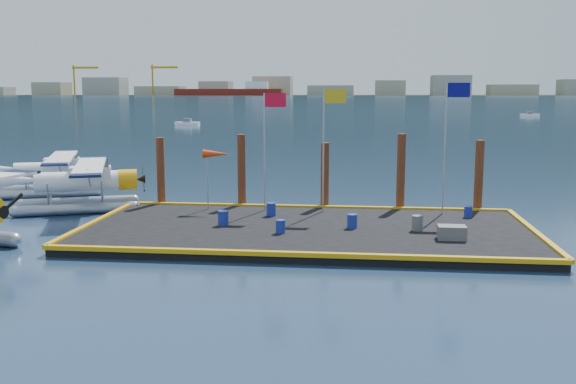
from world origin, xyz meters
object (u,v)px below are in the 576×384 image
Objects in this scene: crate at (452,233)px; piling_2 at (325,178)px; drum_3 at (280,226)px; piling_1 at (242,173)px; drum_2 at (417,223)px; flagpole_red at (269,133)px; drum_5 at (271,209)px; piling_0 at (161,174)px; seaplane_b at (83,184)px; seaplane_c at (56,173)px; drum_0 at (223,218)px; flagpole_yellow at (328,131)px; drum_4 at (468,212)px; flagpole_blue at (450,128)px; drum_1 at (352,221)px; piling_3 at (401,175)px; piling_4 at (479,179)px; windsock at (216,155)px.

piling_2 is (-5.69, 7.23, 1.21)m from crate.
piling_1 reaches higher than drum_3.
flagpole_red is (-7.20, 4.08, 3.66)m from drum_2.
piling_1 is at bearing 123.62° from drum_5.
piling_0 reaches higher than crate.
seaplane_b is at bearing -177.11° from piling_2.
piling_0 is (8.10, -4.17, 0.58)m from seaplane_c.
drum_0 is 7.09m from flagpole_yellow.
drum_4 is 4.19m from flagpole_blue.
crate is (18.85, -6.56, -0.78)m from seaplane_b.
drum_3 is at bearing -155.61° from drum_1.
crate is (10.05, -1.72, -0.05)m from drum_0.
crate is 0.27× the size of piling_3.
flagpole_yellow is at bearing 173.92° from drum_4.
flagpole_yellow is at bearing 28.31° from drum_5.
drum_0 is 0.11× the size of flagpole_yellow.
piling_0 is (-10.54, 5.45, 1.29)m from drum_1.
drum_5 is at bearing -25.01° from piling_0.
flagpole_blue is at bearing -0.00° from flagpole_red.
crate is 7.70m from piling_4.
seaplane_c is at bearing 152.78° from piling_0.
piling_3 reaches higher than seaplane_b.
piling_4 is at bearing 8.43° from flagpole_red.
flagpole_red reaches higher than seaplane_b.
drum_1 is 0.96× the size of drum_5.
piling_1 reaches higher than seaplane_c.
windsock is at bearing 151.41° from drum_1.
seaplane_b reaches higher than seaplane_c.
drum_4 is 10.63m from flagpole_red.
seaplane_b is at bearing 175.28° from drum_4.
piling_3 is (3.80, 1.60, -2.36)m from flagpole_yellow.
drum_3 is 0.09× the size of flagpole_blue.
drum_3 is 0.10× the size of flagpole_red.
flagpole_yellow is 0.95× the size of flagpole_blue.
piling_1 is at bearing 91.45° from drum_0.
seaplane_b is 13.74m from flagpole_yellow.
piling_0 reaches higher than drum_4.
flagpole_yellow reaches higher than windsock.
piling_3 reaches higher than piling_2.
piling_2 is at bearing 55.67° from seaplane_c.
seaplane_c is at bearing 152.71° from drum_1.
flagpole_blue is 3.72m from piling_3.
drum_4 is at bearing -38.09° from flagpole_blue.
seaplane_b is 1.03× the size of seaplane_c.
piling_4 is at bearing 40.14° from drum_1.
flagpole_blue is 15.51m from piling_0.
piling_4 is (8.00, 0.00, 0.10)m from piling_2.
piling_1 is (-2.96, 6.85, 1.41)m from drum_3.
windsock is 0.78× the size of piling_0.
windsock is at bearing 154.67° from drum_5.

